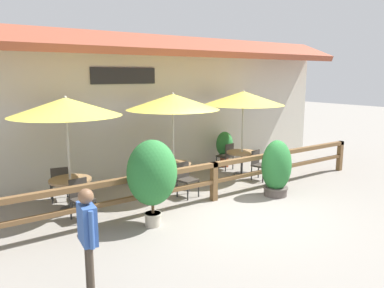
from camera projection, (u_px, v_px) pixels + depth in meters
name	position (u px, v px, depth m)	size (l,w,h in m)	color
ground_plane	(243.00, 213.00, 8.32)	(60.00, 60.00, 0.00)	gray
building_facade	(152.00, 104.00, 11.23)	(14.28, 1.49, 4.23)	#BCB7A8
patio_railing	(214.00, 173.00, 9.04)	(10.40, 0.14, 0.95)	brown
patio_umbrella_near	(66.00, 107.00, 8.13)	(2.43, 2.43, 2.58)	#B7B2A8
dining_table_near	(71.00, 185.00, 8.45)	(0.94, 0.94, 0.72)	olive
chair_near_streetside	(81.00, 197.00, 7.89)	(0.47, 0.47, 0.87)	#332D28
chair_near_wallside	(60.00, 182.00, 9.02)	(0.49, 0.49, 0.87)	#332D28
patio_umbrella_middle	(173.00, 102.00, 9.62)	(2.43, 2.43, 2.58)	#B7B2A8
dining_table_middle	(174.00, 169.00, 9.95)	(0.94, 0.94, 0.72)	olive
chair_middle_streetside	(186.00, 178.00, 9.37)	(0.48, 0.48, 0.87)	#332D28
chair_middle_wallside	(159.00, 167.00, 10.49)	(0.48, 0.48, 0.87)	#332D28
patio_umbrella_far	(243.00, 98.00, 11.11)	(2.43, 2.43, 2.58)	#B7B2A8
dining_table_far	(242.00, 156.00, 11.44)	(0.94, 0.94, 0.72)	olive
chair_far_streetside	(259.00, 163.00, 10.87)	(0.51, 0.51, 0.87)	#332D28
chair_far_wallside	(226.00, 155.00, 12.03)	(0.49, 0.49, 0.87)	#332D28
potted_plant_tall_tropical	(276.00, 168.00, 9.41)	(0.79, 0.71, 1.43)	#564C47
potted_plant_small_flowering	(152.00, 174.00, 7.44)	(1.03, 0.93, 1.78)	#B7AD99
potted_plant_broad_leaf	(225.00, 146.00, 12.41)	(0.58, 0.52, 1.18)	brown
pedestrian	(87.00, 228.00, 5.07)	(0.23, 0.54, 1.54)	#42382D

